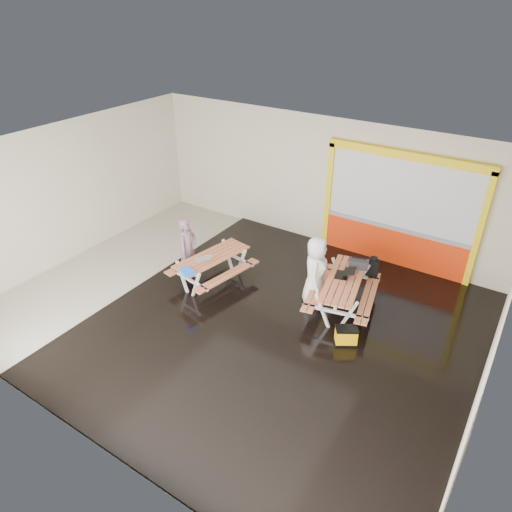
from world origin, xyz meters
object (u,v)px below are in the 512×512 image
Objects in this scene: laptop_left at (204,258)px; fluke_bag at (346,336)px; picnic_table_left at (212,263)px; person_right at (315,271)px; person_left at (188,248)px; toolbox at (359,264)px; dark_case at (326,302)px; backpack at (373,266)px; laptop_right at (345,274)px; picnic_table_right at (343,286)px; blue_pouch at (187,272)px.

laptop_left reaches higher than fluke_bag.
picnic_table_left is 1.29× the size of person_right.
toolbox is (3.77, 1.41, 0.10)m from person_left.
dark_case is at bearing 132.29° from fluke_bag.
backpack is (0.93, 1.06, -0.11)m from person_right.
person_left is 4.31m from fluke_bag.
laptop_left is at bearing -160.24° from laptop_right.
laptop_left is (-3.08, -0.97, 0.20)m from picnic_table_right.
toolbox reaches higher than dark_case.
person_left is 2.96× the size of fluke_bag.
laptop_left is (0.62, -0.17, 0.01)m from person_left.
picnic_table_right is at bearing -83.40° from person_left.
laptop_right is at bearing -89.17° from person_right.
laptop_left is at bearing -110.74° from person_left.
dark_case is (2.71, 1.55, -0.69)m from blue_pouch.
picnic_table_left is 3.13m from picnic_table_right.
picnic_table_right is at bearing -101.05° from person_right.
laptop_right is (3.03, 1.09, 0.05)m from laptop_left.
picnic_table_left is 0.93m from blue_pouch.
person_right is at bearing -172.87° from dark_case.
person_right is 1.65m from fluke_bag.
person_right reaches higher than toolbox.
blue_pouch is (-3.04, -1.63, 0.19)m from picnic_table_right.
blue_pouch is 0.84× the size of dark_case.
picnic_table_right is 1.00m from backpack.
backpack reaches higher than dark_case.
person_right is 3.28× the size of laptop_right.
person_left is at bearing 128.66° from blue_pouch.
toolbox is 0.43m from backpack.
person_right reaches higher than dark_case.
toolbox is at bearing -75.02° from person_left.
toolbox reaches higher than picnic_table_right.
backpack is at bearing 67.47° from laptop_right.
person_left is 3.14m from person_right.
picnic_table_right is 1.26m from fluke_bag.
laptop_right reaches higher than backpack.
person_left reaches higher than dark_case.
person_left reaches higher than picnic_table_right.
toolbox is at bearing -124.15° from backpack.
blue_pouch is 0.69× the size of toolbox.
fluke_bag is at bearing -149.03° from person_right.
laptop_right is 0.90m from backpack.
person_right is (2.40, 0.61, 0.26)m from picnic_table_left.
person_left is at bearing 81.82° from person_right.
fluke_bag is at bearing -62.54° from laptop_right.
toolbox reaches higher than blue_pouch.
picnic_table_left is 0.34m from laptop_left.
person_left is 3.34× the size of toolbox.
fluke_bag is (0.89, -0.98, 0.11)m from dark_case.
laptop_right is 1.11× the size of backpack.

